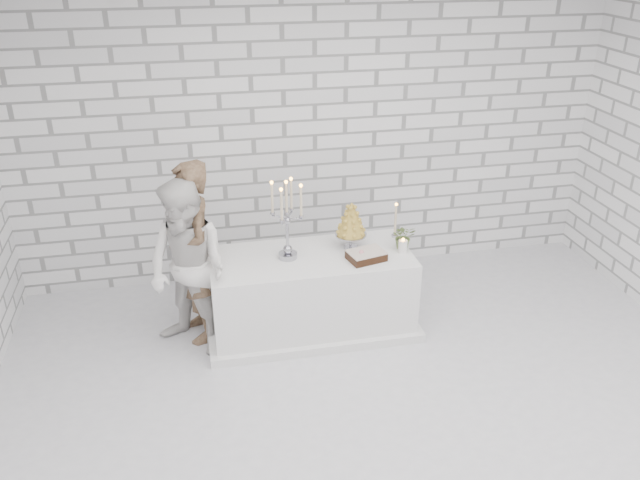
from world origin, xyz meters
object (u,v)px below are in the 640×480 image
(cake_table, at_px, (311,292))
(bride, at_px, (188,270))
(croquembouche, at_px, (351,225))
(groom, at_px, (193,253))
(candelabra, at_px, (287,220))

(cake_table, bearing_deg, bride, -174.81)
(bride, xyz_separation_m, croquembouche, (1.46, 0.19, 0.19))
(groom, bearing_deg, candelabra, 69.66)
(cake_table, xyz_separation_m, bride, (-1.07, -0.10, 0.41))
(candelabra, height_order, croquembouche, candelabra)
(bride, bearing_deg, candelabra, 49.92)
(cake_table, relative_size, candelabra, 2.47)
(bride, distance_m, croquembouche, 1.48)
(groom, xyz_separation_m, croquembouche, (1.41, -0.02, 0.14))
(bride, xyz_separation_m, candelabra, (0.87, 0.11, 0.33))
(cake_table, relative_size, croquembouche, 4.01)
(croquembouche, bearing_deg, cake_table, -166.94)
(bride, relative_size, croquembouche, 3.49)
(croquembouche, bearing_deg, candelabra, -172.50)
(groom, bearing_deg, bride, -28.28)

